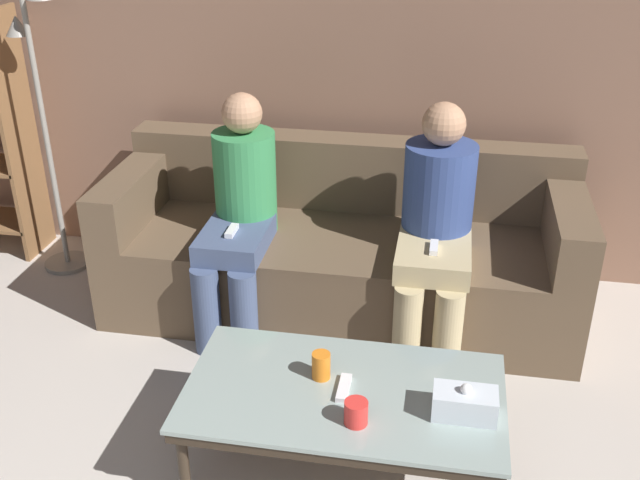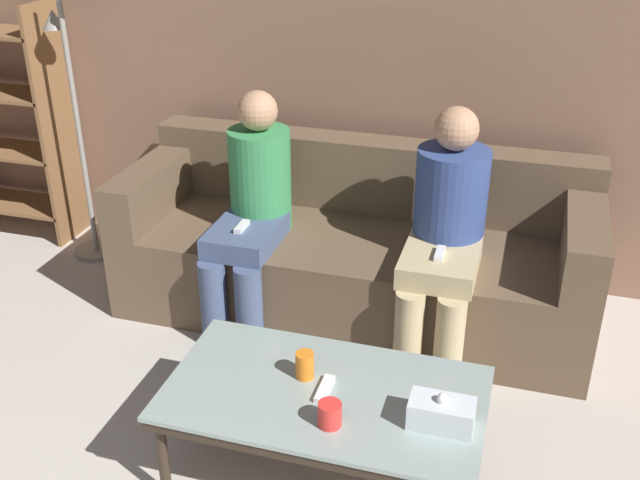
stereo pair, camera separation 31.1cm
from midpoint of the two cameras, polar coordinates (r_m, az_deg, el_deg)
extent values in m
cube|color=#8C6651|center=(3.98, 7.24, 15.10)|extent=(12.00, 0.06, 2.60)
cube|color=brown|center=(3.84, 4.84, -2.51)|extent=(2.33, 0.87, 0.44)
cube|color=brown|center=(3.96, 6.10, 4.97)|extent=(2.33, 0.20, 0.38)
cube|color=brown|center=(4.01, -10.21, 4.10)|extent=(0.18, 0.87, 0.26)
cube|color=brown|center=(3.65, 21.81, 0.12)|extent=(0.18, 0.87, 0.26)
cube|color=#8C9E99|center=(2.75, 3.66, -11.68)|extent=(1.15, 0.65, 0.02)
cube|color=#2D2319|center=(2.77, 3.64, -12.15)|extent=(1.13, 0.63, 0.04)
cylinder|color=#2D2319|center=(2.84, -8.67, -16.44)|extent=(0.04, 0.04, 0.34)
cylinder|color=#2D2319|center=(3.22, -4.61, -10.12)|extent=(0.04, 0.04, 0.34)
cylinder|color=#2D2319|center=(3.07, 14.64, -13.23)|extent=(0.04, 0.04, 0.34)
cylinder|color=orange|center=(2.78, 2.07, -9.61)|extent=(0.07, 0.07, 0.10)
cylinder|color=red|center=(2.58, 4.28, -13.22)|extent=(0.08, 0.08, 0.09)
cube|color=silver|center=(2.63, 12.68, -12.89)|extent=(0.22, 0.12, 0.10)
sphere|color=white|center=(2.59, 12.82, -11.83)|extent=(0.04, 0.04, 0.04)
cube|color=white|center=(2.74, 3.67, -11.37)|extent=(0.04, 0.15, 0.02)
cube|color=brown|center=(4.62, -17.60, 8.15)|extent=(0.02, 0.32, 1.42)
cube|color=brown|center=(5.09, -21.40, 2.75)|extent=(0.98, 0.32, 0.02)
cylinder|color=gray|center=(4.64, -14.82, -0.80)|extent=(0.26, 0.26, 0.02)
cylinder|color=gray|center=(4.34, -16.04, 8.48)|extent=(0.03, 0.03, 1.61)
cone|color=gray|center=(4.29, -17.67, 15.72)|extent=(0.12, 0.12, 0.10)
cylinder|color=#47567A|center=(3.58, -5.64, -4.93)|extent=(0.13, 0.13, 0.44)
cylinder|color=#47567A|center=(3.52, -2.91, -5.39)|extent=(0.13, 0.13, 0.44)
cube|color=#47567A|center=(3.59, -3.22, 0.32)|extent=(0.30, 0.44, 0.10)
cylinder|color=#388E51|center=(3.70, -2.17, 4.58)|extent=(0.30, 0.30, 0.51)
sphere|color=tan|center=(3.58, -2.27, 9.77)|extent=(0.19, 0.19, 0.19)
cube|color=white|center=(3.53, -3.48, 0.96)|extent=(0.04, 0.12, 0.02)
cylinder|color=tan|center=(3.38, 9.38, -7.31)|extent=(0.13, 0.13, 0.44)
cylinder|color=tan|center=(3.37, 12.43, -7.73)|extent=(0.13, 0.13, 0.44)
cube|color=tan|center=(3.42, 11.73, -1.71)|extent=(0.33, 0.44, 0.10)
cylinder|color=#334784|center=(3.53, 12.41, 2.80)|extent=(0.33, 0.33, 0.51)
sphere|color=tan|center=(3.41, 13.00, 8.22)|extent=(0.20, 0.20, 0.20)
cube|color=white|center=(3.35, 11.76, -1.08)|extent=(0.04, 0.12, 0.02)
camera|label=1|loc=(0.16, -87.14, 1.46)|focal=42.00mm
camera|label=2|loc=(0.16, 92.86, -1.46)|focal=42.00mm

